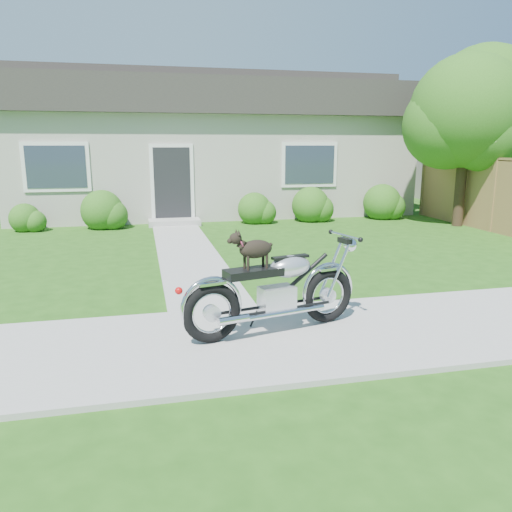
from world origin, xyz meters
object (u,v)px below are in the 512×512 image
Objects in this scene: potted_plant_right at (257,209)px; motorcycle_with_dog at (276,288)px; fence at (494,195)px; tree_near at (472,117)px; potted_plant_left at (102,216)px; tree_far at (488,105)px; house at (210,145)px.

potted_plant_right is 8.59m from motorcycle_with_dog.
fence is 8.16× the size of potted_plant_right.
tree_near reaches higher than motorcycle_with_dog.
motorcycle_with_dog reaches higher than potted_plant_left.
tree_near reaches higher than fence.
tree_far reaches higher than motorcycle_with_dog.
house is 3.95m from potted_plant_right.
tree_near is 6.16m from potted_plant_right.
motorcycle_with_dog is at bearing -135.73° from tree_far.
tree_near is 5.54× the size of potted_plant_right.
tree_near is 9.92m from motorcycle_with_dog.
potted_plant_right is at bearing 152.90° from fence.
tree_near is at bearing 30.03° from motorcycle_with_dog.
tree_far reaches higher than tree_near.
tree_near reaches higher than potted_plant_right.
fence is 3.02× the size of motorcycle_with_dog.
tree_near is 10.06m from potted_plant_left.
tree_far is 2.43× the size of motorcycle_with_dog.
potted_plant_right is at bearing 65.47° from motorcycle_with_dog.
potted_plant_left is at bearing 163.89° from fence.
tree_far is at bearing 57.37° from fence.
tree_far is 6.57× the size of potted_plant_right.
fence is 1.47× the size of tree_near.
potted_plant_right is 0.37× the size of motorcycle_with_dog.
tree_far reaches higher than potted_plant_right.
house reaches higher than tree_near.
house is 19.24× the size of potted_plant_left.
tree_near is 6.86× the size of potted_plant_left.
motorcycle_with_dog is (-9.63, -9.39, -2.86)m from tree_far.
potted_plant_left is at bearing -175.42° from tree_far.
fence is 9.15m from motorcycle_with_dog.
motorcycle_with_dog is at bearing -94.39° from house.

